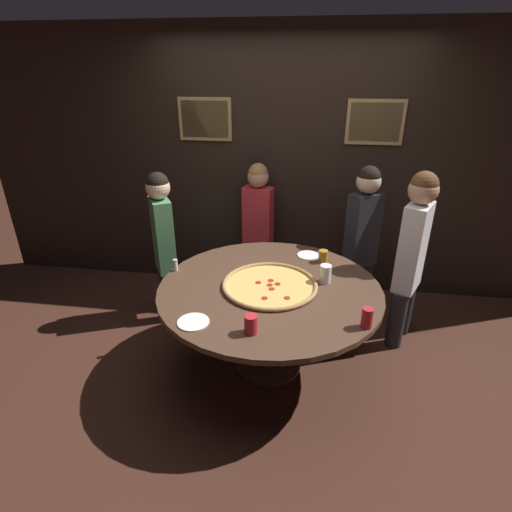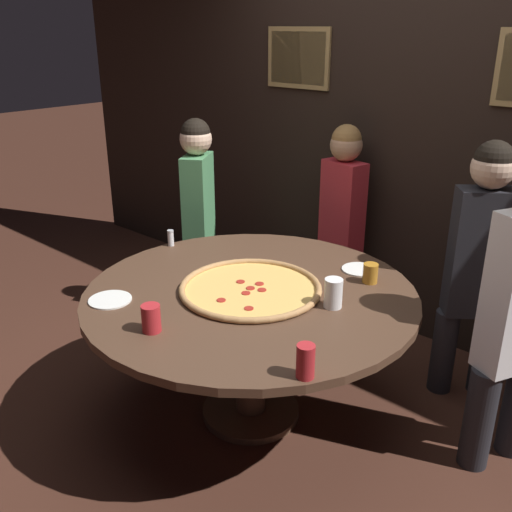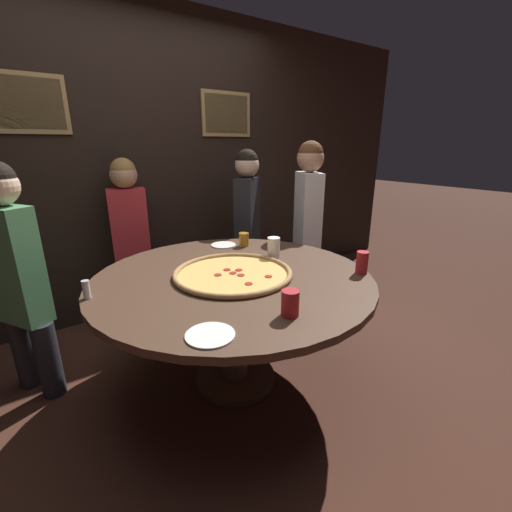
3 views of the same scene
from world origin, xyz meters
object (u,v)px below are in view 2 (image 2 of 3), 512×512
at_px(dining_table, 250,313).
at_px(drink_cup_near_left, 151,318).
at_px(giant_pizza, 251,288).
at_px(drink_cup_near_right, 333,293).
at_px(white_plate_far_back, 359,269).
at_px(condiment_shaker, 171,238).
at_px(diner_side_left, 478,259).
at_px(drink_cup_front_edge, 370,273).
at_px(drink_cup_centre_back, 306,361).
at_px(diner_far_right, 342,215).
at_px(diner_side_right, 198,209).
at_px(white_plate_near_front, 110,300).

height_order(dining_table, drink_cup_near_left, drink_cup_near_left).
distance_m(giant_pizza, drink_cup_near_right, 0.42).
height_order(dining_table, white_plate_far_back, white_plate_far_back).
xyz_separation_m(condiment_shaker, diner_side_left, (1.52, 0.82, 0.03)).
bearing_deg(giant_pizza, drink_cup_front_edge, 50.89).
bearing_deg(condiment_shaker, drink_cup_near_right, -1.11).
bearing_deg(giant_pizza, drink_cup_centre_back, -32.73).
bearing_deg(dining_table, condiment_shaker, 169.09).
bearing_deg(diner_far_right, diner_side_left, 179.13).
height_order(drink_cup_near_left, condiment_shaker, drink_cup_near_left).
distance_m(drink_cup_near_right, diner_side_right, 1.54).
distance_m(white_plate_far_back, condiment_shaker, 1.12).
relative_size(drink_cup_near_right, diner_far_right, 0.10).
height_order(drink_cup_front_edge, diner_side_left, diner_side_left).
bearing_deg(white_plate_near_front, condiment_shaker, 116.78).
relative_size(diner_side_left, diner_far_right, 1.04).
bearing_deg(drink_cup_front_edge, diner_far_right, 131.96).
relative_size(drink_cup_near_left, diner_side_right, 0.09).
bearing_deg(drink_cup_near_left, drink_cup_front_edge, 67.32).
bearing_deg(drink_cup_front_edge, giant_pizza, -129.11).
height_order(drink_cup_centre_back, diner_side_right, diner_side_right).
height_order(drink_cup_near_left, white_plate_near_front, drink_cup_near_left).
distance_m(white_plate_near_front, diner_side_right, 1.31).
height_order(white_plate_near_front, diner_side_right, diner_side_right).
relative_size(giant_pizza, diner_side_left, 0.49).
bearing_deg(drink_cup_near_right, giant_pizza, -162.58).
relative_size(condiment_shaker, diner_side_right, 0.07).
bearing_deg(white_plate_far_back, giant_pizza, -114.74).
height_order(giant_pizza, white_plate_far_back, giant_pizza).
height_order(diner_side_left, diner_far_right, diner_side_left).
relative_size(giant_pizza, condiment_shaker, 7.30).
bearing_deg(condiment_shaker, white_plate_near_front, -63.22).
xyz_separation_m(dining_table, white_plate_far_back, (0.27, 0.58, 0.13)).
bearing_deg(white_plate_near_front, white_plate_far_back, 57.65).
height_order(drink_cup_front_edge, white_plate_far_back, drink_cup_front_edge).
bearing_deg(white_plate_far_back, condiment_shaker, -157.53).
relative_size(dining_table, drink_cup_centre_back, 12.18).
bearing_deg(diner_far_right, drink_cup_centre_back, 131.33).
height_order(giant_pizza, drink_cup_front_edge, drink_cup_front_edge).
height_order(giant_pizza, diner_side_left, diner_side_left).
bearing_deg(condiment_shaker, giant_pizza, -10.92).
bearing_deg(white_plate_far_back, dining_table, -114.91).
xyz_separation_m(white_plate_near_front, diner_far_right, (0.18, 1.72, 0.04)).
relative_size(giant_pizza, white_plate_near_front, 3.45).
xyz_separation_m(drink_cup_front_edge, diner_far_right, (-0.65, 0.72, -0.01)).
distance_m(drink_cup_front_edge, drink_cup_near_left, 1.14).
xyz_separation_m(drink_cup_centre_back, drink_cup_near_left, (-0.70, -0.16, -0.01)).
relative_size(drink_cup_near_right, white_plate_far_back, 0.74).
distance_m(condiment_shaker, diner_far_right, 1.17).
bearing_deg(white_plate_near_front, diner_side_right, 118.01).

